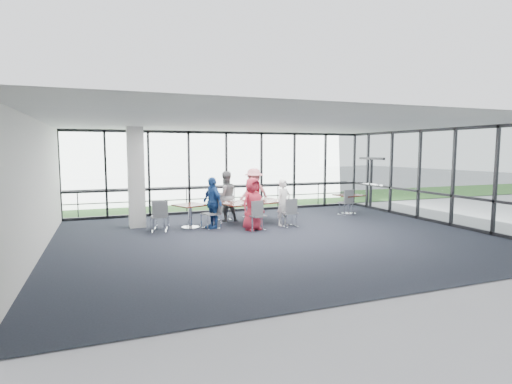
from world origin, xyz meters
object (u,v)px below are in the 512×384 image
object	(u,v)px
diner_end	(212,203)
structural_column	(136,177)
diner_far_right	(254,193)
chair_main_nl	(257,216)
main_table	(253,204)
chair_main_nr	(289,213)
side_table_right	(349,197)
chair_spare_r	(346,203)
side_table_left	(190,208)
diner_near_left	(253,204)
chair_main_end	(211,214)
chair_spare_la	(159,217)
chair_spare_lb	(161,215)
chair_main_fl	(225,207)
diner_near_right	(284,203)
diner_far_left	(225,196)
chair_main_fr	(250,206)

from	to	relation	value
diner_end	structural_column	bearing A→B (deg)	-135.58
diner_far_right	chair_main_nl	size ratio (longest dim) A/B	1.95
main_table	chair_main_nr	size ratio (longest dim) A/B	2.67
side_table_right	chair_spare_r	size ratio (longest dim) A/B	1.09
side_table_left	diner_near_left	distance (m)	2.04
chair_main_nr	chair_main_end	distance (m)	2.52
chair_spare_la	chair_spare_lb	world-z (taller)	chair_spare_la
structural_column	chair_main_nl	bearing A→B (deg)	-30.24
diner_near_left	chair_spare_lb	bearing A→B (deg)	135.53
side_table_left	diner_end	size ratio (longest dim) A/B	0.69
diner_far_right	main_table	bearing A→B (deg)	60.46
chair_main_fl	diner_near_right	bearing A→B (deg)	132.31
diner_near_right	chair_main_fl	distance (m)	2.25
structural_column	chair_main_nr	distance (m)	5.05
chair_main_end	diner_far_right	bearing A→B (deg)	109.19
chair_main_nl	chair_spare_r	bearing A→B (deg)	3.50
diner_near_left	chair_spare_la	world-z (taller)	diner_near_left
side_table_right	structural_column	bearing A→B (deg)	178.77
diner_near_right	diner_near_left	bearing A→B (deg)	174.99
diner_end	chair_main_nl	world-z (taller)	diner_end
diner_end	chair_main_nr	bearing A→B (deg)	57.13
side_table_right	side_table_left	bearing A→B (deg)	-174.55
diner_end	chair_spare_la	size ratio (longest dim) A/B	1.74
diner_near_left	diner_near_right	bearing A→B (deg)	-5.44
diner_far_right	chair_main_nl	xyz separation A→B (m)	(-0.73, -2.22, -0.44)
diner_near_left	diner_far_left	size ratio (longest dim) A/B	0.93
diner_near_left	chair_main_fr	size ratio (longest dim) A/B	1.92
diner_near_right	chair_spare_lb	size ratio (longest dim) A/B	1.75
chair_main_nl	chair_spare_r	distance (m)	4.50
diner_end	chair_main_fl	world-z (taller)	diner_end
main_table	chair_spare_la	world-z (taller)	chair_spare_la
chair_main_nr	diner_far_right	bearing A→B (deg)	96.86
diner_far_left	chair_main_fr	xyz separation A→B (m)	(1.05, 0.36, -0.45)
chair_main_nl	chair_spare_la	xyz separation A→B (m)	(-2.84, 0.89, 0.00)
side_table_left	chair_spare_lb	size ratio (longest dim) A/B	1.29
structural_column	chair_main_nl	world-z (taller)	structural_column
structural_column	chair_spare_r	distance (m)	7.71
chair_main_nl	chair_main_fr	distance (m)	2.42
main_table	chair_spare_r	distance (m)	3.93
structural_column	chair_main_fl	size ratio (longest dim) A/B	3.40
side_table_right	chair_main_fr	size ratio (longest dim) A/B	1.24
diner_near_right	structural_column	bearing A→B (deg)	141.40
diner_far_right	chair_main_nr	xyz separation A→B (m)	(0.48, -1.99, -0.45)
main_table	side_table_left	world-z (taller)	same
diner_near_left	diner_near_right	size ratio (longest dim) A/B	1.07
chair_main_fl	chair_main_end	xyz separation A→B (m)	(-0.83, -1.29, 0.01)
main_table	diner_near_right	world-z (taller)	diner_near_right
diner_near_right	chair_spare_r	xyz separation A→B (m)	(3.11, 1.08, -0.28)
diner_far_left	chair_main_fl	distance (m)	0.42
chair_main_fr	chair_main_end	world-z (taller)	chair_main_end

